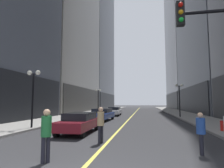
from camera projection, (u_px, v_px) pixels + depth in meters
ground_plane at (135, 112)px, 38.49m from camera, size 200.00×200.00×0.00m
sidewalk_left at (96, 112)px, 39.89m from camera, size 4.50×78.00×0.15m
sidewalk_right at (177, 112)px, 37.11m from camera, size 4.50×78.00×0.15m
lane_centre_stripe at (135, 112)px, 38.49m from camera, size 0.16×70.00×0.01m
building_left_far at (91, 42)px, 68.23m from camera, size 13.24×26.00×47.96m
car_maroon at (79, 122)px, 12.36m from camera, size 1.83×4.48×1.32m
car_blue at (102, 114)px, 20.82m from camera, size 2.16×4.84×1.32m
car_white at (114, 111)px, 28.80m from camera, size 1.88×4.66×1.32m
pedestrian_in_tan_trench at (101, 122)px, 9.31m from camera, size 0.47×0.47×1.77m
pedestrian_in_blue_hoodie at (201, 130)px, 7.30m from camera, size 0.40×0.40×1.61m
pedestrian_in_green_parka at (46, 131)px, 6.31m from camera, size 0.48×0.48×1.78m
street_lamp_left_near at (33, 86)px, 14.18m from camera, size 1.06×0.36×4.43m
street_lamp_left_far at (98, 95)px, 34.07m from camera, size 1.06×0.36×4.43m
street_lamp_right_mid at (179, 93)px, 24.68m from camera, size 1.06×0.36×4.43m
fire_hydrant_right at (223, 127)px, 12.32m from camera, size 0.28×0.28×0.80m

